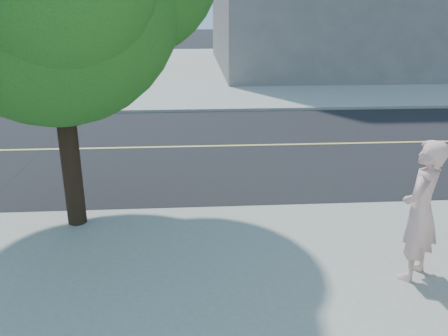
{
  "coord_description": "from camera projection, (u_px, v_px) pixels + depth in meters",
  "views": [
    {
      "loc": [
        3.24,
        -8.34,
        3.88
      ],
      "look_at": [
        3.74,
        -1.07,
        1.3
      ],
      "focal_mm": 37.35,
      "sensor_mm": 36.0,
      "label": 1
    }
  ],
  "objects": [
    {
      "name": "ground",
      "position": [
        26.0,
        218.0,
        8.93
      ],
      "size": [
        140.0,
        140.0,
        0.0
      ],
      "primitive_type": "plane",
      "color": "black",
      "rests_on": "ground"
    },
    {
      "name": "road_ew",
      "position": [
        79.0,
        149.0,
        13.16
      ],
      "size": [
        140.0,
        9.0,
        0.01
      ],
      "primitive_type": "cube",
      "color": "black",
      "rests_on": "ground"
    },
    {
      "name": "sidewalk_ne",
      "position": [
        351.0,
        67.0,
        30.01
      ],
      "size": [
        29.0,
        25.0,
        0.12
      ],
      "primitive_type": "cube",
      "color": "#999A90",
      "rests_on": "ground"
    },
    {
      "name": "man_on_phone",
      "position": [
        420.0,
        211.0,
        6.48
      ],
      "size": [
        0.88,
        0.88,
        2.06
      ],
      "primitive_type": "imported",
      "rotation": [
        0.0,
        0.0,
        3.91
      ],
      "color": "beige",
      "rests_on": "sidewalk_se"
    }
  ]
}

